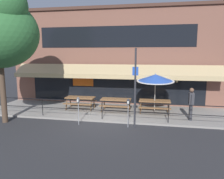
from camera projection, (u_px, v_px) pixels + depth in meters
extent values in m
plane|color=#2D2D30|center=(101.00, 122.00, 11.45)|extent=(120.00, 120.00, 0.00)
cube|color=gray|center=(109.00, 112.00, 13.38)|extent=(15.00, 4.00, 0.10)
cube|color=brown|center=(115.00, 58.00, 15.04)|extent=(15.00, 0.50, 6.51)
cube|color=black|center=(114.00, 37.00, 14.56)|extent=(10.50, 0.02, 1.40)
cube|color=#4C3027|center=(115.00, 7.00, 14.44)|extent=(15.00, 0.62, 0.20)
cube|color=black|center=(114.00, 86.00, 15.09)|extent=(12.00, 0.02, 2.30)
cube|color=orange|center=(83.00, 81.00, 15.44)|extent=(1.50, 0.02, 0.70)
cube|color=tan|center=(113.00, 70.00, 14.39)|extent=(13.80, 0.92, 0.70)
cube|color=tan|center=(111.00, 77.00, 13.96)|extent=(13.80, 0.08, 0.28)
cube|color=black|center=(177.00, 78.00, 14.10)|extent=(0.04, 0.28, 0.04)
cube|color=black|center=(177.00, 81.00, 13.99)|extent=(0.18, 0.18, 0.28)
cube|color=beige|center=(177.00, 81.00, 13.99)|extent=(0.13, 0.19, 0.20)
cylinder|color=black|center=(42.00, 107.00, 12.28)|extent=(0.04, 0.04, 0.95)
cylinder|color=black|center=(102.00, 110.00, 11.64)|extent=(0.04, 0.04, 0.95)
cylinder|color=black|center=(169.00, 114.00, 11.00)|extent=(0.04, 0.04, 0.95)
cube|color=black|center=(102.00, 102.00, 11.57)|extent=(13.80, 0.04, 0.04)
cube|color=black|center=(102.00, 110.00, 11.64)|extent=(13.80, 0.03, 0.03)
cube|color=brown|center=(80.00, 97.00, 13.72)|extent=(1.80, 0.80, 0.05)
cube|color=brown|center=(77.00, 104.00, 13.21)|extent=(1.80, 0.26, 0.04)
cube|color=brown|center=(83.00, 100.00, 14.33)|extent=(1.80, 0.26, 0.04)
cylinder|color=brown|center=(91.00, 105.00, 13.33)|extent=(0.07, 0.30, 0.73)
cylinder|color=brown|center=(94.00, 103.00, 13.94)|extent=(0.07, 0.30, 0.73)
cylinder|color=brown|center=(66.00, 104.00, 13.62)|extent=(0.07, 0.30, 0.73)
cylinder|color=brown|center=(70.00, 102.00, 14.24)|extent=(0.07, 0.30, 0.73)
cube|color=brown|center=(116.00, 99.00, 13.17)|extent=(1.80, 0.80, 0.05)
cube|color=brown|center=(114.00, 106.00, 12.66)|extent=(1.80, 0.26, 0.04)
cube|color=brown|center=(117.00, 102.00, 13.78)|extent=(1.80, 0.26, 0.04)
cylinder|color=brown|center=(128.00, 107.00, 12.78)|extent=(0.07, 0.30, 0.73)
cylinder|color=brown|center=(130.00, 105.00, 13.39)|extent=(0.07, 0.30, 0.73)
cylinder|color=brown|center=(102.00, 106.00, 13.07)|extent=(0.07, 0.30, 0.73)
cylinder|color=brown|center=(104.00, 104.00, 13.69)|extent=(0.07, 0.30, 0.73)
cube|color=brown|center=(155.00, 101.00, 12.74)|extent=(1.80, 0.80, 0.05)
cube|color=brown|center=(155.00, 108.00, 12.23)|extent=(1.80, 0.26, 0.04)
cube|color=brown|center=(155.00, 104.00, 13.36)|extent=(1.80, 0.26, 0.04)
cylinder|color=brown|center=(169.00, 109.00, 12.35)|extent=(0.07, 0.30, 0.73)
cylinder|color=brown|center=(168.00, 106.00, 12.97)|extent=(0.07, 0.30, 0.73)
cylinder|color=brown|center=(140.00, 108.00, 12.64)|extent=(0.07, 0.30, 0.73)
cylinder|color=brown|center=(141.00, 105.00, 13.26)|extent=(0.07, 0.30, 0.73)
cylinder|color=#B7B2A8|center=(155.00, 94.00, 12.65)|extent=(0.04, 0.04, 2.30)
cone|color=#2D56B7|center=(155.00, 78.00, 12.50)|extent=(2.10, 2.12, 0.52)
cylinder|color=white|center=(155.00, 81.00, 12.53)|extent=(2.14, 2.14, 0.16)
sphere|color=#B7B2A8|center=(156.00, 74.00, 12.46)|extent=(0.07, 0.07, 0.07)
cylinder|color=#333338|center=(191.00, 112.00, 11.38)|extent=(0.15, 0.15, 0.86)
cylinder|color=#333338|center=(190.00, 111.00, 11.57)|extent=(0.15, 0.15, 0.86)
cube|color=#38383D|center=(191.00, 98.00, 11.36)|extent=(0.24, 0.40, 0.60)
cylinder|color=#38383D|center=(192.00, 100.00, 11.11)|extent=(0.10, 0.10, 0.54)
cylinder|color=#38383D|center=(190.00, 98.00, 11.62)|extent=(0.10, 0.10, 0.54)
sphere|color=brown|center=(192.00, 90.00, 11.29)|extent=(0.22, 0.22, 0.22)
cylinder|color=gray|center=(78.00, 114.00, 11.00)|extent=(0.04, 0.04, 1.15)
cylinder|color=#4C4C51|center=(78.00, 101.00, 10.89)|extent=(0.15, 0.15, 0.20)
sphere|color=#4C4C51|center=(78.00, 99.00, 10.87)|extent=(0.14, 0.14, 0.14)
cube|color=silver|center=(78.00, 101.00, 10.81)|extent=(0.08, 0.01, 0.13)
cylinder|color=gray|center=(128.00, 116.00, 10.59)|extent=(0.04, 0.04, 1.15)
cylinder|color=#2D2D33|center=(128.00, 102.00, 10.48)|extent=(0.15, 0.15, 0.20)
sphere|color=#2D2D33|center=(128.00, 100.00, 10.46)|extent=(0.14, 0.14, 0.14)
cube|color=silver|center=(128.00, 102.00, 10.40)|extent=(0.08, 0.01, 0.13)
cylinder|color=#2D2D33|center=(135.00, 89.00, 10.37)|extent=(0.09, 0.09, 3.82)
cube|color=blue|center=(135.00, 71.00, 10.21)|extent=(0.28, 0.02, 0.40)
cylinder|color=brown|center=(3.00, 92.00, 11.23)|extent=(0.28, 0.28, 3.23)
ellipsoid|color=#337038|center=(1.00, 6.00, 10.06)|extent=(2.40, 2.20, 2.20)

